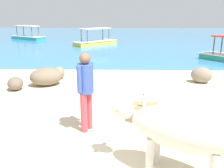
# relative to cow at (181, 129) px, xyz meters

# --- Properties ---
(sand_beach) EXTENTS (18.00, 14.00, 0.04)m
(sand_beach) POSITION_rel_cow_xyz_m (-1.57, 0.18, -0.78)
(sand_beach) COLOR beige
(sand_beach) RESTS_ON ground
(water_surface) EXTENTS (60.00, 36.00, 0.03)m
(water_surface) POSITION_rel_cow_xyz_m (-1.57, 22.18, -0.80)
(water_surface) COLOR teal
(water_surface) RESTS_ON ground
(cow) EXTENTS (2.00, 1.30, 1.15)m
(cow) POSITION_rel_cow_xyz_m (0.00, 0.00, 0.00)
(cow) COLOR beige
(cow) RESTS_ON sand_beach
(low_bench_table) EXTENTS (0.79, 0.49, 0.38)m
(low_bench_table) POSITION_rel_cow_xyz_m (-0.21, 1.95, -0.44)
(low_bench_table) COLOR #A37A4C
(low_bench_table) RESTS_ON sand_beach
(bottle) EXTENTS (0.07, 0.07, 0.30)m
(bottle) POSITION_rel_cow_xyz_m (-0.35, 1.85, -0.26)
(bottle) COLOR #A3C6D1
(bottle) RESTS_ON low_bench_table
(person_standing) EXTENTS (0.32, 0.47, 1.62)m
(person_standing) POSITION_rel_cow_xyz_m (-1.55, 1.46, 0.19)
(person_standing) COLOR #CC3D47
(person_standing) RESTS_ON sand_beach
(shore_rock_large) EXTENTS (0.51, 0.67, 0.45)m
(shore_rock_large) POSITION_rel_cow_xyz_m (-3.15, 5.65, -0.54)
(shore_rock_large) COLOR gray
(shore_rock_large) RESTS_ON sand_beach
(shore_rock_medium) EXTENTS (0.86, 0.75, 0.55)m
(shore_rock_medium) POSITION_rel_cow_xyz_m (1.99, 5.23, -0.49)
(shore_rock_medium) COLOR gray
(shore_rock_medium) RESTS_ON sand_beach
(shore_rock_small) EXTENTS (1.33, 1.21, 0.60)m
(shore_rock_small) POSITION_rel_cow_xyz_m (-3.36, 4.76, -0.46)
(shore_rock_small) COLOR #756651
(shore_rock_small) RESTS_ON sand_beach
(shore_rock_flat) EXTENTS (0.62, 0.70, 0.43)m
(shore_rock_flat) POSITION_rel_cow_xyz_m (-4.19, 4.18, -0.55)
(shore_rock_flat) COLOR #6B5B4C
(shore_rock_flat) RESTS_ON sand_beach
(boat_teal) EXTENTS (3.74, 2.90, 1.29)m
(boat_teal) POSITION_rel_cow_xyz_m (-9.64, 20.29, -0.51)
(boat_teal) COLOR teal
(boat_teal) RESTS_ON water_surface
(boat_yellow) EXTENTS (3.44, 3.38, 1.29)m
(boat_yellow) POSITION_rel_cow_xyz_m (-2.80, 16.31, -0.51)
(boat_yellow) COLOR gold
(boat_yellow) RESTS_ON water_surface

